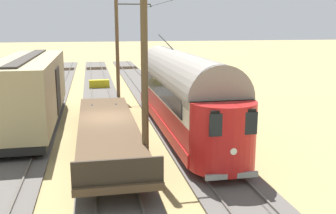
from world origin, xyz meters
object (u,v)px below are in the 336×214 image
at_px(vintage_streetcar, 181,90).
at_px(catenary_pole_mid_near, 146,70).
at_px(catenary_pole_foreground, 118,47).
at_px(flatcar_far_siding, 108,129).
at_px(track_end_bumper, 99,84).
at_px(coach_adjacent, 31,89).

relative_size(vintage_streetcar, catenary_pole_mid_near, 2.10).
xyz_separation_m(catenary_pole_foreground, catenary_pole_mid_near, (0.00, 15.34, 0.00)).
relative_size(flatcar_far_siding, track_end_bumper, 8.00).
height_order(coach_adjacent, catenary_pole_foreground, catenary_pole_foreground).
height_order(vintage_streetcar, track_end_bumper, vintage_streetcar).
bearing_deg(coach_adjacent, vintage_streetcar, 163.01).
bearing_deg(track_end_bumper, catenary_pole_foreground, 106.63).
xyz_separation_m(flatcar_far_siding, track_end_bumper, (0.00, -17.26, -0.46)).
distance_m(catenary_pole_mid_near, track_end_bumper, 20.57).
bearing_deg(vintage_streetcar, track_end_bumper, -75.16).
bearing_deg(vintage_streetcar, catenary_pole_foreground, -76.02).
relative_size(catenary_pole_mid_near, track_end_bumper, 4.24).
bearing_deg(catenary_pole_mid_near, vintage_streetcar, -117.38).
distance_m(vintage_streetcar, catenary_pole_mid_near, 5.87).
xyz_separation_m(vintage_streetcar, flatcar_far_siding, (4.03, 2.04, -1.39)).
xyz_separation_m(catenary_pole_mid_near, track_end_bumper, (1.45, -20.20, -3.58)).
distance_m(flatcar_far_siding, catenary_pole_foreground, 12.87).
bearing_deg(catenary_pole_foreground, flatcar_far_siding, 83.32).
relative_size(vintage_streetcar, flatcar_far_siding, 1.11).
bearing_deg(flatcar_far_siding, coach_adjacent, -48.19).
bearing_deg(track_end_bumper, coach_adjacent, 72.48).
relative_size(coach_adjacent, catenary_pole_mid_near, 1.63).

